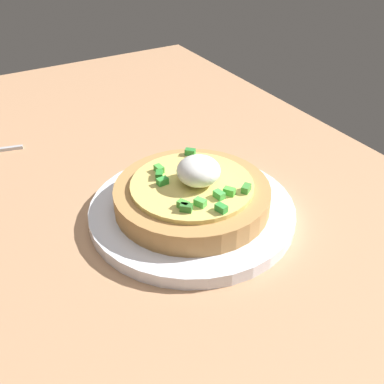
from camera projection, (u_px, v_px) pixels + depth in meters
The scene contains 3 objects.
dining_table at pixel (144, 249), 53.92cm from camera, with size 125.53×78.32×2.85cm, color tan.
plate at pixel (192, 211), 56.35cm from camera, with size 24.70×24.70×1.56cm, color white.
pizza at pixel (192, 193), 54.89cm from camera, with size 18.48×18.48×6.53cm.
Camera 1 is at (-38.02, 15.83, 37.28)cm, focal length 43.59 mm.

